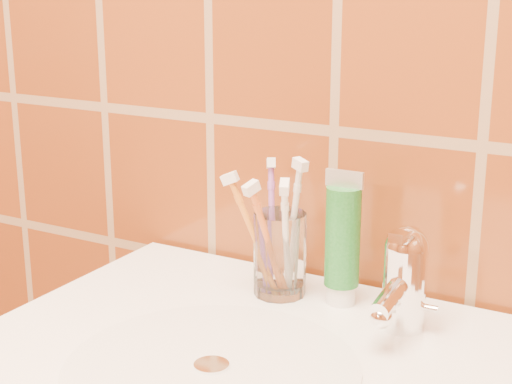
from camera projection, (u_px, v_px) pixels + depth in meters
The scene contains 8 objects.
glass_tumbler at pixel (280, 254), 0.95m from camera, with size 0.06×0.06×0.10m, color white.
toothpaste_tube at pixel (343, 242), 0.92m from camera, with size 0.05×0.04×0.16m.
faucet at pixel (404, 276), 0.85m from camera, with size 0.05×0.11×0.12m.
toothbrush_0 at pixel (272, 226), 0.97m from camera, with size 0.05×0.07×0.17m, color #904BA1, non-canonical shape.
toothbrush_1 at pixel (268, 241), 0.92m from camera, with size 0.04×0.07×0.16m, color orange, non-canonical shape.
toothbrush_2 at pixel (293, 228), 0.94m from camera, with size 0.05×0.04×0.18m, color silver, non-canonical shape.
toothbrush_3 at pixel (286, 241), 0.92m from camera, with size 0.04×0.07×0.17m, color white, non-canonical shape.
toothbrush_4 at pixel (254, 236), 0.95m from camera, with size 0.08×0.04×0.16m, color orange, non-canonical shape.
Camera 1 is at (0.38, 0.32, 1.23)m, focal length 55.00 mm.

